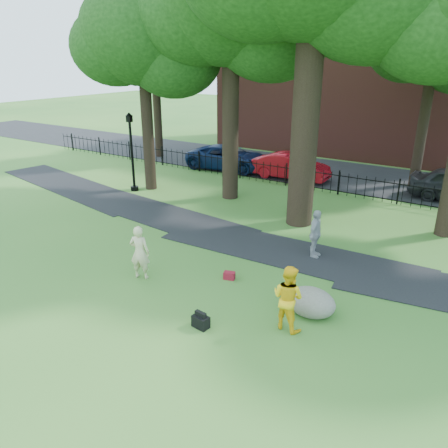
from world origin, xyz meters
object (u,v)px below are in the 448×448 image
Objects in this scene: lamppost at (132,153)px; red_sedan at (291,166)px; woman at (140,252)px; man at (288,298)px; boulder at (311,300)px.

lamppost reaches higher than red_sedan.
woman is 0.44× the size of lamppost.
man is 15.32m from red_sedan.
boulder is (5.51, 1.02, -0.50)m from woman.
red_sedan is (-1.11, 13.97, -0.16)m from woman.
boulder is at bearing -32.55° from lamppost.
boulder is at bearing -96.45° from man.
man is 0.44× the size of lamppost.
man is at bearing 160.82° from woman.
woman reaches higher than boulder.
woman is at bearing 9.23° from man.
lamppost is at bearing -20.99° from man.
man is at bearing -36.60° from lamppost.
woman is 14.02m from red_sedan.
woman reaches higher than red_sedan.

